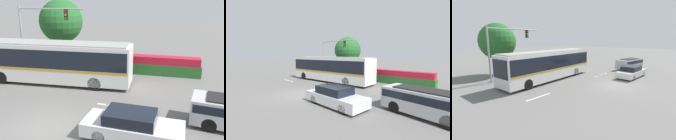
{
  "view_description": "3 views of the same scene",
  "coord_description": "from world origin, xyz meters",
  "views": [
    {
      "loc": [
        6.13,
        -9.96,
        6.33
      ],
      "look_at": [
        2.23,
        4.91,
        1.84
      ],
      "focal_mm": 38.48,
      "sensor_mm": 36.0,
      "label": 1
    },
    {
      "loc": [
        11.99,
        -7.63,
        3.62
      ],
      "look_at": [
        -1.04,
        6.15,
        1.66
      ],
      "focal_mm": 25.1,
      "sensor_mm": 36.0,
      "label": 2
    },
    {
      "loc": [
        -14.99,
        -6.69,
        4.54
      ],
      "look_at": [
        -1.54,
        5.45,
        1.04
      ],
      "focal_mm": 25.96,
      "sensor_mm": 36.0,
      "label": 3
    }
  ],
  "objects": [
    {
      "name": "suv_left_lane",
      "position": [
        9.62,
        2.18,
        0.94
      ],
      "size": [
        4.97,
        2.52,
        1.6
      ],
      "rotation": [
        0.0,
        0.0,
        -0.14
      ],
      "color": "#B2B5B7",
      "rests_on": "ground"
    },
    {
      "name": "ground_plane",
      "position": [
        0.0,
        0.0,
        0.0
      ],
      "size": [
        140.0,
        140.0,
        0.0
      ],
      "primitive_type": "plane",
      "color": "slate"
    },
    {
      "name": "traffic_light_pole",
      "position": [
        -6.27,
        9.9,
        4.03
      ],
      "size": [
        6.42,
        0.24,
        5.86
      ],
      "color": "gray",
      "rests_on": "ground"
    },
    {
      "name": "lane_stripe_far",
      "position": [
        -7.32,
        2.97,
        0.01
      ],
      "size": [
        2.4,
        0.16,
        0.01
      ],
      "primitive_type": "cube",
      "color": "silver",
      "rests_on": "ground"
    },
    {
      "name": "lane_stripe_mid",
      "position": [
        3.46,
        3.29,
        0.01
      ],
      "size": [
        2.4,
        0.16,
        0.01
      ],
      "primitive_type": "cube",
      "color": "silver",
      "rests_on": "ground"
    },
    {
      "name": "flowering_hedge",
      "position": [
        3.14,
        10.76,
        0.8
      ],
      "size": [
        10.71,
        1.17,
        1.63
      ],
      "color": "#286028",
      "rests_on": "ground"
    },
    {
      "name": "sedan_foreground",
      "position": [
        4.49,
        0.03,
        0.65
      ],
      "size": [
        4.8,
        2.06,
        1.37
      ],
      "rotation": [
        0.0,
        0.0,
        -0.05
      ],
      "color": "silver",
      "rests_on": "ground"
    },
    {
      "name": "lane_stripe_near",
      "position": [
        2.88,
        3.37,
        0.01
      ],
      "size": [
        2.4,
        0.16,
        0.01
      ],
      "primitive_type": "cube",
      "color": "silver",
      "rests_on": "ground"
    },
    {
      "name": "street_tree_left",
      "position": [
        -5.38,
        13.14,
        4.23
      ],
      "size": [
        4.48,
        4.48,
        6.48
      ],
      "color": "brown",
      "rests_on": "ground"
    },
    {
      "name": "city_bus",
      "position": [
        -2.79,
        6.52,
        1.84
      ],
      "size": [
        12.06,
        3.25,
        3.23
      ],
      "rotation": [
        0.0,
        0.0,
        3.2
      ],
      "color": "silver",
      "rests_on": "ground"
    }
  ]
}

